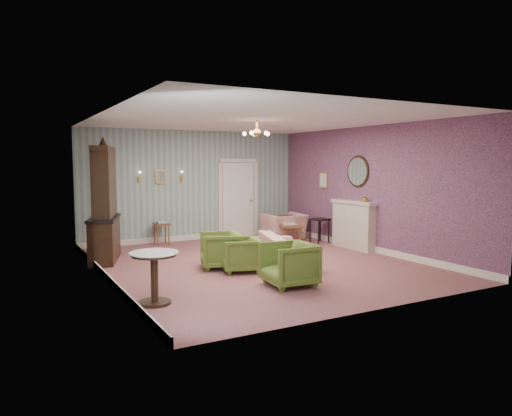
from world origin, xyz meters
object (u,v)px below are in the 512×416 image
coffee_table (289,233)px  side_table_black (319,231)px  wingback_chair (284,222)px  olive_chair_c (220,248)px  fireplace (353,225)px  sofa_chintz (285,244)px  pedestal_table (154,278)px  dresser (104,201)px  olive_chair_b (241,253)px  olive_chair_a (289,262)px

coffee_table → side_table_black: (0.59, -0.51, 0.08)m
wingback_chair → coffee_table: 0.57m
olive_chair_c → fireplace: 3.71m
olive_chair_c → sofa_chintz: sofa_chintz is taller
side_table_black → pedestal_table: pedestal_table is taller
olive_chair_c → pedestal_table: bearing=-28.1°
dresser → fireplace: size_ratio=1.81×
dresser → coffee_table: dresser is taller
fireplace → coffee_table: size_ratio=1.51×
dresser → pedestal_table: size_ratio=3.28×
fireplace → pedestal_table: size_ratio=1.81×
dresser → olive_chair_c: bearing=-26.4°
olive_chair_b → dresser: 3.20m
olive_chair_b → olive_chair_c: (-0.21, 0.46, 0.03)m
olive_chair_b → fireplace: size_ratio=0.51×
olive_chair_a → pedestal_table: bearing=-87.7°
olive_chair_b → side_table_black: size_ratio=1.13×
wingback_chair → coffee_table: (-0.16, -0.50, -0.22)m
sofa_chintz → side_table_black: sofa_chintz is taller
pedestal_table → side_table_black: bearing=31.2°
fireplace → side_table_black: size_ratio=2.22×
olive_chair_b → pedestal_table: bearing=-39.9°
olive_chair_b → fireplace: bearing=122.6°
fireplace → pedestal_table: bearing=-158.9°
olive_chair_a → fireplace: size_ratio=0.58×
olive_chair_a → olive_chair_b: 1.36m
olive_chair_c → side_table_black: (3.47, 1.48, -0.07)m
olive_chair_c → wingback_chair: (3.04, 2.50, 0.07)m
fireplace → olive_chair_c: bearing=-173.6°
coffee_table → pedestal_table: pedestal_table is taller
olive_chair_a → olive_chair_b: bearing=-166.4°
olive_chair_c → fireplace: size_ratio=0.55×
dresser → fireplace: dresser is taller
olive_chair_b → pedestal_table: 2.40m
coffee_table → olive_chair_b: bearing=-137.4°
wingback_chair → pedestal_table: 6.45m
olive_chair_b → wingback_chair: size_ratio=0.69×
olive_chair_c → olive_chair_b: bearing=43.4°
olive_chair_c → pedestal_table: size_ratio=1.00×
wingback_chair → dresser: dresser is taller
olive_chair_a → wingback_chair: bearing=153.1°
olive_chair_b → olive_chair_c: olive_chair_c is taller
sofa_chintz → dresser: dresser is taller
fireplace → coffee_table: (-0.80, 1.59, -0.34)m
pedestal_table → olive_chair_a: bearing=-2.1°
wingback_chair → coffee_table: wingback_chair is taller
side_table_black → pedestal_table: bearing=-148.8°
wingback_chair → fireplace: size_ratio=0.74×
olive_chair_c → dresser: size_ratio=0.31×
sofa_chintz → olive_chair_a: bearing=166.8°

